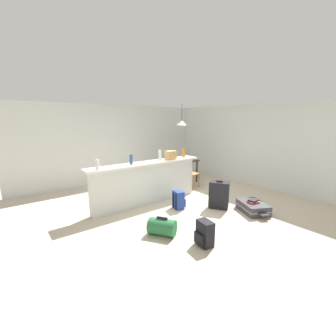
% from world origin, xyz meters
% --- Properties ---
extents(ground_plane, '(13.00, 13.00, 0.05)m').
position_xyz_m(ground_plane, '(0.00, 0.00, -0.03)').
color(ground_plane, beige).
extents(wall_back, '(6.60, 0.10, 2.50)m').
position_xyz_m(wall_back, '(0.00, 3.05, 1.25)').
color(wall_back, silver).
rests_on(wall_back, ground_plane).
extents(wall_right, '(0.10, 6.00, 2.50)m').
position_xyz_m(wall_right, '(3.05, 0.30, 1.25)').
color(wall_right, silver).
rests_on(wall_right, ground_plane).
extents(partition_half_wall, '(2.80, 0.20, 0.98)m').
position_xyz_m(partition_half_wall, '(-0.46, 0.56, 0.49)').
color(partition_half_wall, silver).
rests_on(partition_half_wall, ground_plane).
extents(bar_countertop, '(2.96, 0.40, 0.05)m').
position_xyz_m(bar_countertop, '(-0.46, 0.56, 1.01)').
color(bar_countertop, white).
rests_on(bar_countertop, partition_half_wall).
extents(bottle_white, '(0.07, 0.07, 0.21)m').
position_xyz_m(bottle_white, '(-1.68, 0.46, 1.14)').
color(bottle_white, silver).
rests_on(bottle_white, bar_countertop).
extents(bottle_blue, '(0.07, 0.07, 0.22)m').
position_xyz_m(bottle_blue, '(-0.88, 0.55, 1.14)').
color(bottle_blue, '#284C89').
rests_on(bottle_blue, bar_countertop).
extents(bottle_clear, '(0.07, 0.07, 0.26)m').
position_xyz_m(bottle_clear, '(-0.07, 0.56, 1.16)').
color(bottle_clear, silver).
rests_on(bottle_clear, bar_countertop).
extents(bottle_amber, '(0.07, 0.07, 0.25)m').
position_xyz_m(bottle_amber, '(0.75, 0.60, 1.16)').
color(bottle_amber, '#9E661E').
rests_on(bottle_amber, bar_countertop).
extents(grocery_bag, '(0.26, 0.18, 0.22)m').
position_xyz_m(grocery_bag, '(0.23, 0.51, 1.14)').
color(grocery_bag, tan).
rests_on(grocery_bag, bar_countertop).
extents(dining_table, '(1.10, 0.80, 0.74)m').
position_xyz_m(dining_table, '(1.41, 1.56, 0.65)').
color(dining_table, '#332319').
rests_on(dining_table, ground_plane).
extents(dining_chair_near_partition, '(0.46, 0.46, 0.93)m').
position_xyz_m(dining_chair_near_partition, '(1.33, 0.96, 0.52)').
color(dining_chair_near_partition, '#9E754C').
rests_on(dining_chair_near_partition, ground_plane).
extents(pendant_lamp, '(0.34, 0.34, 0.68)m').
position_xyz_m(pendant_lamp, '(1.48, 1.53, 1.93)').
color(pendant_lamp, black).
extents(suitcase_flat_charcoal, '(0.75, 0.89, 0.22)m').
position_xyz_m(suitcase_flat_charcoal, '(1.12, -1.33, 0.11)').
color(suitcase_flat_charcoal, '#38383D').
rests_on(suitcase_flat_charcoal, ground_plane).
extents(backpack_black, '(0.28, 0.31, 0.42)m').
position_xyz_m(backpack_black, '(-0.74, -1.60, 0.20)').
color(backpack_black, black).
rests_on(backpack_black, ground_plane).
extents(suitcase_upright_black, '(0.44, 0.50, 0.67)m').
position_xyz_m(suitcase_upright_black, '(0.68, -0.71, 0.33)').
color(suitcase_upright_black, black).
rests_on(suitcase_upright_black, ground_plane).
extents(duffel_bag_green, '(0.52, 0.57, 0.34)m').
position_xyz_m(duffel_bag_green, '(-1.09, -0.91, 0.15)').
color(duffel_bag_green, '#286B3D').
rests_on(duffel_bag_green, ground_plane).
extents(backpack_blue, '(0.29, 0.31, 0.42)m').
position_xyz_m(backpack_blue, '(-0.06, -0.15, 0.20)').
color(backpack_blue, '#233D93').
rests_on(backpack_blue, ground_plane).
extents(book_stack, '(0.28, 0.21, 0.07)m').
position_xyz_m(book_stack, '(1.10, -1.33, 0.25)').
color(book_stack, '#AD2D2D').
rests_on(book_stack, suitcase_flat_charcoal).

